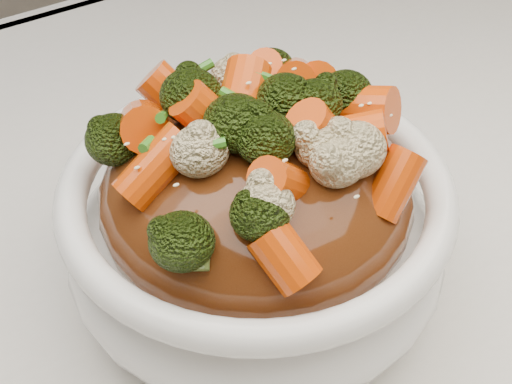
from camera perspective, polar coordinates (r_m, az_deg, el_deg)
tablecloth at (r=0.53m, az=-2.50°, el=-8.03°), size 1.20×0.80×0.04m
bowl at (r=0.48m, az=0.00°, el=-3.09°), size 0.27×0.27×0.09m
sauce_base at (r=0.46m, az=0.00°, el=-0.30°), size 0.22×0.22×0.10m
carrots at (r=0.42m, az=0.00°, el=6.51°), size 0.22×0.22×0.05m
broccoli at (r=0.42m, az=0.00°, el=6.39°), size 0.22×0.22×0.05m
cauliflower at (r=0.42m, az=0.00°, el=6.15°), size 0.22×0.22×0.04m
scallions at (r=0.42m, az=0.00°, el=6.63°), size 0.16×0.16×0.02m
sesame_seeds at (r=0.42m, az=0.00°, el=6.63°), size 0.20×0.20×0.01m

